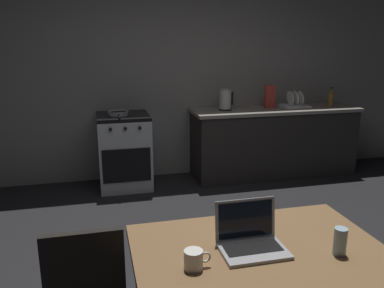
% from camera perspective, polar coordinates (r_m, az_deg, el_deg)
% --- Properties ---
extents(ground_plane, '(12.00, 12.00, 0.00)m').
position_cam_1_polar(ground_plane, '(3.18, 4.76, -18.13)').
color(ground_plane, black).
extents(back_wall, '(6.40, 0.10, 2.84)m').
position_cam_1_polar(back_wall, '(5.12, -0.43, 11.34)').
color(back_wall, gray).
rests_on(back_wall, ground_plane).
extents(kitchen_counter, '(2.16, 0.64, 0.88)m').
position_cam_1_polar(kitchen_counter, '(5.29, 11.59, 0.39)').
color(kitchen_counter, '#282623').
rests_on(kitchen_counter, ground_plane).
extents(stove_oven, '(0.60, 0.62, 0.88)m').
position_cam_1_polar(stove_oven, '(4.80, -9.68, -1.00)').
color(stove_oven, '#B7BABF').
rests_on(stove_oven, ground_plane).
extents(dining_table, '(1.25, 0.88, 0.72)m').
position_cam_1_polar(dining_table, '(2.08, 9.90, -16.51)').
color(dining_table, brown).
rests_on(dining_table, ground_plane).
extents(laptop, '(0.32, 0.25, 0.23)m').
position_cam_1_polar(laptop, '(2.04, 8.45, -13.51)').
color(laptop, '#99999E').
rests_on(laptop, dining_table).
extents(electric_kettle, '(0.17, 0.15, 0.26)m').
position_cam_1_polar(electric_kettle, '(4.93, 4.82, 6.32)').
color(electric_kettle, black).
rests_on(electric_kettle, kitchen_counter).
extents(bottle, '(0.07, 0.07, 0.25)m').
position_cam_1_polar(bottle, '(5.50, 19.28, 6.34)').
color(bottle, '#8C601E').
rests_on(bottle, kitchen_counter).
extents(frying_pan, '(0.24, 0.41, 0.05)m').
position_cam_1_polar(frying_pan, '(4.67, -10.56, 4.39)').
color(frying_pan, gray).
rests_on(frying_pan, stove_oven).
extents(coffee_mug, '(0.13, 0.09, 0.09)m').
position_cam_1_polar(coffee_mug, '(1.86, 0.28, -16.26)').
color(coffee_mug, silver).
rests_on(coffee_mug, dining_table).
extents(drinking_glass, '(0.06, 0.06, 0.14)m').
position_cam_1_polar(drinking_glass, '(2.09, 20.49, -12.95)').
color(drinking_glass, '#99B7C6').
rests_on(drinking_glass, dining_table).
extents(cereal_box, '(0.13, 0.05, 0.29)m').
position_cam_1_polar(cereal_box, '(5.16, 11.11, 6.70)').
color(cereal_box, '#B2382D').
rests_on(cereal_box, kitchen_counter).
extents(dish_rack, '(0.34, 0.26, 0.21)m').
position_cam_1_polar(dish_rack, '(5.31, 14.54, 5.64)').
color(dish_rack, silver).
rests_on(dish_rack, kitchen_counter).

